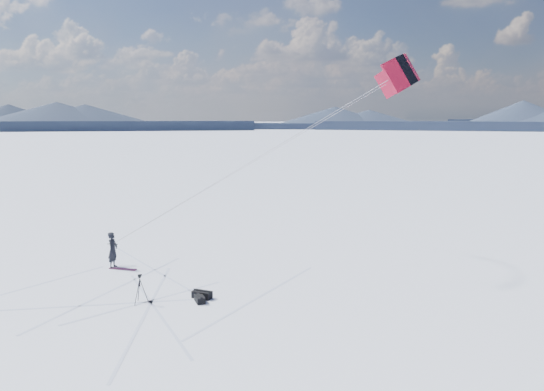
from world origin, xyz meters
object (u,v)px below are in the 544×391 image
at_px(snowboard, 123,269).
at_px(snowkiter, 114,267).
at_px(tripod, 140,285).
at_px(gear_bag_a, 202,294).
at_px(gear_bag_b, 200,299).

bearing_deg(snowboard, snowkiter, 165.08).
distance_m(snowboard, tripod, 5.27).
height_order(gear_bag_a, gear_bag_b, gear_bag_a).
relative_size(tripod, gear_bag_b, 1.65).
xyz_separation_m(tripod, gear_bag_b, (2.17, 0.96, -0.64)).
distance_m(snowkiter, tripod, 5.80).
bearing_deg(snowkiter, gear_bag_b, -126.66).
bearing_deg(gear_bag_a, snowkiter, 161.61).
height_order(snowboard, gear_bag_b, gear_bag_b).
relative_size(snowboard, gear_bag_b, 1.96).
xyz_separation_m(snowkiter, tripod, (4.30, -3.82, 0.77)).
bearing_deg(gear_bag_b, gear_bag_a, 157.15).
height_order(snowkiter, snowboard, snowkiter).
distance_m(gear_bag_a, gear_bag_b, 0.49).
xyz_separation_m(snowkiter, gear_bag_b, (6.47, -2.87, 0.14)).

